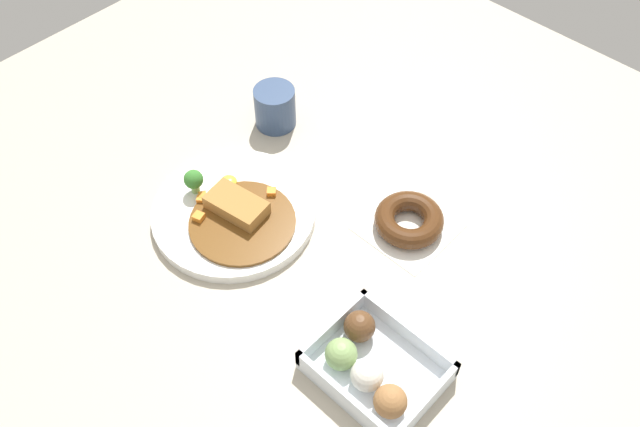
{
  "coord_description": "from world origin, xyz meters",
  "views": [
    {
      "loc": [
        0.42,
        -0.41,
        0.86
      ],
      "look_at": [
        -0.04,
        0.08,
        0.03
      ],
      "focal_mm": 37.76,
      "sensor_mm": 36.0,
      "label": 1
    }
  ],
  "objects_px": {
    "coffee_mug": "(275,107)",
    "chocolate_ring_donut": "(409,220)",
    "donut_box": "(371,366)",
    "curry_plate": "(235,211)"
  },
  "relations": [
    {
      "from": "donut_box",
      "to": "coffee_mug",
      "type": "bearing_deg",
      "value": 150.13
    },
    {
      "from": "donut_box",
      "to": "chocolate_ring_donut",
      "type": "relative_size",
      "value": 1.25
    },
    {
      "from": "donut_box",
      "to": "chocolate_ring_donut",
      "type": "xyz_separation_m",
      "value": [
        -0.12,
        0.24,
        -0.01
      ]
    },
    {
      "from": "coffee_mug",
      "to": "donut_box",
      "type": "bearing_deg",
      "value": -29.87
    },
    {
      "from": "curry_plate",
      "to": "chocolate_ring_donut",
      "type": "distance_m",
      "value": 0.28
    },
    {
      "from": "coffee_mug",
      "to": "chocolate_ring_donut",
      "type": "bearing_deg",
      "value": -3.99
    },
    {
      "from": "curry_plate",
      "to": "chocolate_ring_donut",
      "type": "bearing_deg",
      "value": 38.77
    },
    {
      "from": "curry_plate",
      "to": "coffee_mug",
      "type": "bearing_deg",
      "value": 118.96
    },
    {
      "from": "donut_box",
      "to": "coffee_mug",
      "type": "relative_size",
      "value": 2.25
    },
    {
      "from": "chocolate_ring_donut",
      "to": "coffee_mug",
      "type": "height_order",
      "value": "coffee_mug"
    }
  ]
}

